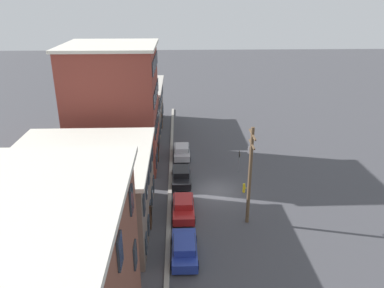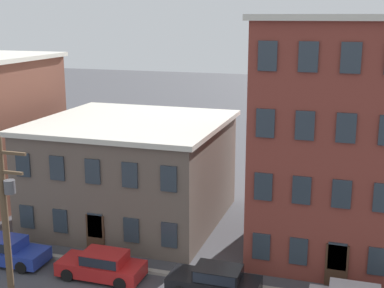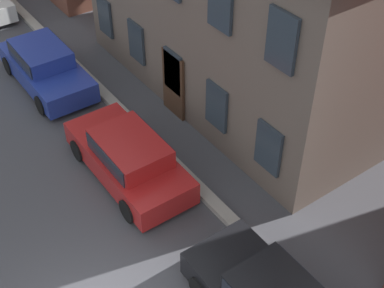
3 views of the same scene
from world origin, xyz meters
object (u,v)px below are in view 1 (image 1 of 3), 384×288
(fire_hydrant, at_px, (244,188))
(car_blue, at_px, (184,248))
(utility_pole, at_px, (250,171))
(car_black, at_px, (181,175))
(car_red, at_px, (183,206))
(car_silver, at_px, (182,151))
(caution_sign, at_px, (239,158))

(fire_hydrant, bearing_deg, car_blue, 147.69)
(utility_pole, bearing_deg, fire_hydrant, -6.50)
(car_black, xyz_separation_m, fire_hydrant, (-2.34, -6.01, -0.27))
(car_black, bearing_deg, car_red, -178.78)
(car_silver, height_order, caution_sign, caution_sign)
(car_blue, xyz_separation_m, car_black, (11.67, 0.11, 0.00))
(utility_pole, bearing_deg, caution_sign, -4.52)
(car_red, bearing_deg, utility_pole, -105.00)
(caution_sign, height_order, utility_pole, utility_pole)
(car_blue, relative_size, fire_hydrant, 4.58)
(car_black, xyz_separation_m, car_silver, (6.48, -0.12, 0.00))
(car_red, distance_m, utility_pole, 6.81)
(car_black, bearing_deg, utility_pole, -143.43)
(car_red, distance_m, car_silver, 12.39)
(car_black, bearing_deg, caution_sign, -69.59)
(car_black, bearing_deg, car_silver, -1.10)
(car_black, height_order, car_silver, same)
(car_red, distance_m, fire_hydrant, 6.90)
(utility_pole, relative_size, fire_hydrant, 8.78)
(car_blue, relative_size, car_red, 1.00)
(car_blue, bearing_deg, caution_sign, -23.56)
(car_silver, height_order, utility_pole, utility_pole)
(car_red, bearing_deg, caution_sign, -36.48)
(car_red, height_order, utility_pole, utility_pole)
(car_silver, distance_m, caution_sign, 7.42)
(car_black, distance_m, caution_sign, 6.68)
(caution_sign, bearing_deg, car_red, 143.52)
(utility_pole, bearing_deg, car_silver, 21.06)
(car_black, distance_m, utility_pole, 9.97)
(fire_hydrant, bearing_deg, car_silver, 33.76)
(car_blue, relative_size, caution_sign, 1.82)
(car_blue, height_order, car_silver, same)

